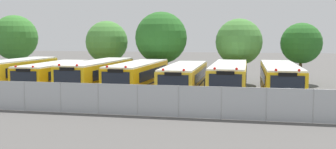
{
  "coord_description": "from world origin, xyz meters",
  "views": [
    {
      "loc": [
        8.6,
        -29.94,
        4.65
      ],
      "look_at": [
        2.39,
        0.0,
        1.6
      ],
      "focal_mm": 41.58,
      "sensor_mm": 36.0,
      "label": 1
    }
  ],
  "objects": [
    {
      "name": "tree_0",
      "position": [
        -16.76,
        8.98,
        4.55
      ],
      "size": [
        4.97,
        4.97,
        6.94
      ],
      "color": "#4C3823",
      "rests_on": "ground_plane"
    },
    {
      "name": "school_bus_2",
      "position": [
        -3.52,
        0.14,
        1.43
      ],
      "size": [
        2.78,
        10.99,
        2.72
      ],
      "rotation": [
        0.0,
        0.0,
        3.12
      ],
      "color": "yellow",
      "rests_on": "ground_plane"
    },
    {
      "name": "school_bus_1",
      "position": [
        -7.38,
        -0.2,
        1.33
      ],
      "size": [
        2.71,
        9.37,
        2.52
      ],
      "rotation": [
        0.0,
        0.0,
        3.16
      ],
      "color": "#EAA80C",
      "rests_on": "ground_plane"
    },
    {
      "name": "tree_4",
      "position": [
        13.65,
        9.32,
        3.98
      ],
      "size": [
        3.93,
        3.93,
        5.91
      ],
      "color": "#4C3823",
      "rests_on": "ground_plane"
    },
    {
      "name": "school_bus_6",
      "position": [
        10.92,
        -0.06,
        1.4
      ],
      "size": [
        2.58,
        11.18,
        2.66
      ],
      "rotation": [
        0.0,
        0.0,
        3.15
      ],
      "color": "yellow",
      "rests_on": "ground_plane"
    },
    {
      "name": "school_bus_5",
      "position": [
        7.18,
        0.21,
        1.4
      ],
      "size": [
        2.62,
        11.11,
        2.65
      ],
      "rotation": [
        0.0,
        0.0,
        3.14
      ],
      "color": "yellow",
      "rests_on": "ground_plane"
    },
    {
      "name": "tree_2",
      "position": [
        0.16,
        7.56,
        4.56
      ],
      "size": [
        5.13,
        5.13,
        7.03
      ],
      "color": "#4C3823",
      "rests_on": "ground_plane"
    },
    {
      "name": "school_bus_0",
      "position": [
        -10.93,
        0.15,
        1.44
      ],
      "size": [
        2.51,
        9.92,
        2.74
      ],
      "rotation": [
        0.0,
        0.0,
        3.14
      ],
      "color": "yellow",
      "rests_on": "ground_plane"
    },
    {
      "name": "tree_1",
      "position": [
        -5.95,
        9.03,
        4.04
      ],
      "size": [
        4.42,
        4.42,
        6.22
      ],
      "color": "#4C3823",
      "rests_on": "ground_plane"
    },
    {
      "name": "traffic_cone",
      "position": [
        -4.33,
        -6.83,
        0.25
      ],
      "size": [
        0.38,
        0.38,
        0.5
      ],
      "primitive_type": "cone",
      "color": "#EA5914",
      "rests_on": "ground_plane"
    },
    {
      "name": "school_bus_4",
      "position": [
        3.71,
        0.04,
        1.32
      ],
      "size": [
        2.71,
        10.57,
        2.51
      ],
      "rotation": [
        0.0,
        0.0,
        3.15
      ],
      "color": "yellow",
      "rests_on": "ground_plane"
    },
    {
      "name": "chainlink_fence",
      "position": [
        -0.09,
        -8.47,
        0.96
      ],
      "size": [
        29.13,
        0.07,
        1.86
      ],
      "color": "#9EA0A3",
      "rests_on": "ground_plane"
    },
    {
      "name": "school_bus_3",
      "position": [
        0.02,
        -0.24,
        1.4
      ],
      "size": [
        2.71,
        10.45,
        2.66
      ],
      "rotation": [
        0.0,
        0.0,
        3.12
      ],
      "color": "#EAA80C",
      "rests_on": "ground_plane"
    },
    {
      "name": "ground_plane",
      "position": [
        0.0,
        0.0,
        0.0
      ],
      "size": [
        160.0,
        160.0,
        0.0
      ],
      "primitive_type": "plane",
      "color": "#514F4C"
    },
    {
      "name": "tree_3",
      "position": [
        7.65,
        8.13,
        4.14
      ],
      "size": [
        4.47,
        4.47,
        6.3
      ],
      "color": "#4C3823",
      "rests_on": "ground_plane"
    }
  ]
}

